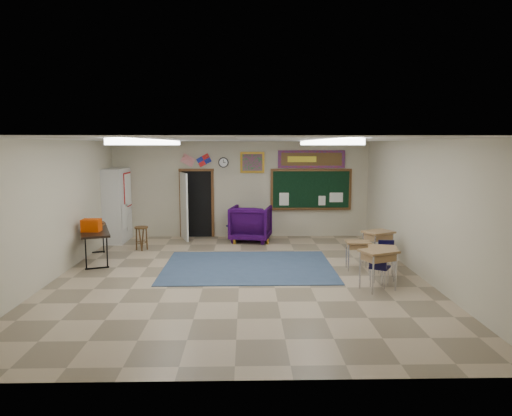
{
  "coord_description": "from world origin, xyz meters",
  "views": [
    {
      "loc": [
        0.15,
        -9.79,
        2.89
      ],
      "look_at": [
        0.4,
        1.5,
        1.33
      ],
      "focal_mm": 32.0,
      "sensor_mm": 36.0,
      "label": 1
    }
  ],
  "objects_px": {
    "student_desk_front_left": "(358,254)",
    "student_desk_front_right": "(378,246)",
    "wingback_armchair": "(251,223)",
    "wooden_stool": "(142,238)",
    "folding_table": "(95,244)"
  },
  "relations": [
    {
      "from": "student_desk_front_left",
      "to": "student_desk_front_right",
      "type": "bearing_deg",
      "value": 43.79
    },
    {
      "from": "wingback_armchair",
      "to": "student_desk_front_right",
      "type": "bearing_deg",
      "value": 149.51
    },
    {
      "from": "folding_table",
      "to": "wingback_armchair",
      "type": "bearing_deg",
      "value": 10.15
    },
    {
      "from": "wingback_armchair",
      "to": "folding_table",
      "type": "distance_m",
      "value": 4.56
    },
    {
      "from": "student_desk_front_left",
      "to": "student_desk_front_right",
      "type": "relative_size",
      "value": 0.81
    },
    {
      "from": "folding_table",
      "to": "wooden_stool",
      "type": "relative_size",
      "value": 3.11
    },
    {
      "from": "student_desk_front_left",
      "to": "wingback_armchair",
      "type": "bearing_deg",
      "value": 130.6
    },
    {
      "from": "student_desk_front_left",
      "to": "folding_table",
      "type": "bearing_deg",
      "value": 175.01
    },
    {
      "from": "wingback_armchair",
      "to": "student_desk_front_right",
      "type": "relative_size",
      "value": 1.42
    },
    {
      "from": "student_desk_front_left",
      "to": "student_desk_front_right",
      "type": "distance_m",
      "value": 0.81
    },
    {
      "from": "folding_table",
      "to": "student_desk_front_right",
      "type": "bearing_deg",
      "value": -23.87
    },
    {
      "from": "student_desk_front_left",
      "to": "folding_table",
      "type": "relative_size",
      "value": 0.33
    },
    {
      "from": "wingback_armchair",
      "to": "wooden_stool",
      "type": "relative_size",
      "value": 1.81
    },
    {
      "from": "wingback_armchair",
      "to": "wooden_stool",
      "type": "xyz_separation_m",
      "value": [
        -3.04,
        -1.14,
        -0.2
      ]
    },
    {
      "from": "wingback_armchair",
      "to": "student_desk_front_left",
      "type": "relative_size",
      "value": 1.76
    }
  ]
}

